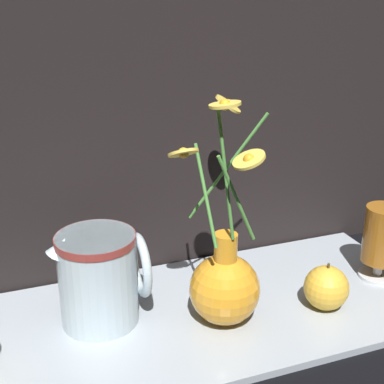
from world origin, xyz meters
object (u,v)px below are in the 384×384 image
vase_with_flowers (225,282)px  ceramic_pitcher (100,275)px  tea_glass (382,237)px  orange_fruit (326,288)px

vase_with_flowers → ceramic_pitcher: vase_with_flowers is taller
vase_with_flowers → ceramic_pitcher: 0.19m
vase_with_flowers → tea_glass: (0.31, 0.03, 0.01)m
ceramic_pitcher → orange_fruit: (0.35, -0.09, -0.04)m
orange_fruit → vase_with_flowers: bearing=171.4°
ceramic_pitcher → tea_glass: 0.49m
vase_with_flowers → orange_fruit: vase_with_flowers is taller
vase_with_flowers → orange_fruit: (0.17, -0.03, -0.03)m
vase_with_flowers → tea_glass: size_ratio=2.62×
vase_with_flowers → tea_glass: vase_with_flowers is taller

